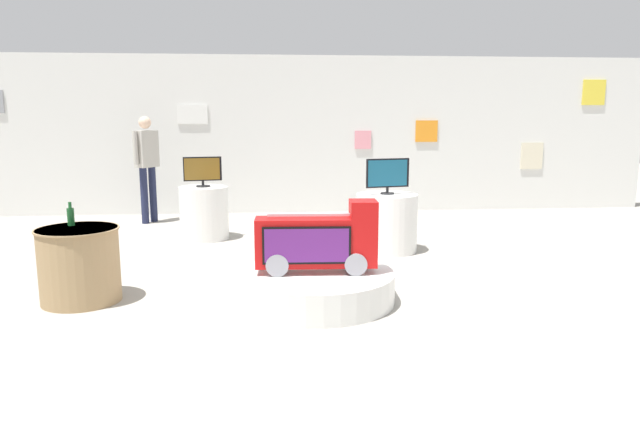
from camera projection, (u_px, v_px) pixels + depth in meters
ground_plane at (339, 290)px, 6.13m from camera, size 30.00×30.00×0.00m
back_wall_display at (306, 135)px, 10.79m from camera, size 12.86×0.13×2.82m
main_display_pedestal at (316, 287)px, 5.74m from camera, size 1.52×1.52×0.30m
novelty_firetruck_tv at (318, 243)px, 5.66m from camera, size 1.17×0.39×0.69m
display_pedestal_left_rear at (387, 223)px, 7.82m from camera, size 0.80×0.80×0.76m
tv_on_left_rear at (388, 174)px, 7.70m from camera, size 0.58×0.18×0.46m
display_pedestal_center_rear at (204, 213)px, 8.60m from camera, size 0.70×0.70×0.76m
tv_on_center_rear at (202, 170)px, 8.48m from camera, size 0.54×0.20×0.43m
side_table_round at (79, 264)px, 5.71m from camera, size 0.78×0.78×0.72m
bottle_on_side_table at (71, 216)px, 5.76m from camera, size 0.07×0.07×0.23m
shopper_browsing_near_truck at (147, 161)px, 9.77m from camera, size 0.38×0.48×1.76m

